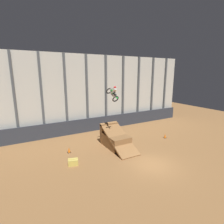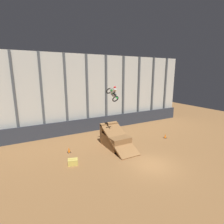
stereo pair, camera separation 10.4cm
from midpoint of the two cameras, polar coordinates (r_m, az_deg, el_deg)
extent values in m
plane|color=olive|center=(17.41, 12.96, -16.48)|extent=(60.00, 60.00, 0.00)
cube|color=beige|center=(26.09, -5.29, 6.16)|extent=(32.00, 0.12, 10.96)
cube|color=#4C5156|center=(23.69, -29.36, 3.96)|extent=(0.28, 0.28, 10.96)
cube|color=#4C5156|center=(23.86, -22.06, 4.70)|extent=(0.28, 0.28, 10.96)
cube|color=#4C5156|center=(24.42, -14.97, 5.35)|extent=(0.28, 0.28, 10.96)
cube|color=#4C5156|center=(25.33, -8.27, 5.89)|extent=(0.28, 0.28, 10.96)
cube|color=#4C5156|center=(26.56, -2.10, 6.31)|extent=(0.28, 0.28, 10.96)
cube|color=#4C5156|center=(28.06, 3.47, 6.63)|extent=(0.28, 0.28, 10.96)
cube|color=#4C5156|center=(29.80, 8.44, 6.87)|extent=(0.28, 0.28, 10.96)
cube|color=#4C5156|center=(31.74, 12.83, 7.03)|extent=(0.28, 0.28, 10.96)
cube|color=#4C5156|center=(33.84, 16.71, 7.14)|extent=(0.28, 0.28, 10.96)
cube|color=#2D333D|center=(26.32, -4.46, -3.74)|extent=(31.36, 0.20, 1.99)
cube|color=brown|center=(20.60, 0.93, -9.22)|extent=(2.25, 3.54, 1.44)
cube|color=brown|center=(21.68, -1.09, -6.74)|extent=(2.29, 0.50, 2.40)
cube|color=olive|center=(19.81, 2.05, -8.64)|extent=(2.29, 5.15, 2.58)
torus|color=black|center=(18.97, -1.08, 6.91)|extent=(0.77, 0.53, 0.68)
torus|color=black|center=(18.07, 0.98, 4.31)|extent=(0.77, 0.53, 0.68)
cube|color=#B7B7BC|center=(18.42, 0.11, 5.85)|extent=(0.23, 0.60, 0.51)
cube|color=green|center=(18.42, 0.03, 6.66)|extent=(0.24, 0.51, 0.43)
cube|color=black|center=(18.15, 0.65, 5.97)|extent=(0.20, 0.55, 0.39)
cube|color=green|center=(17.87, 1.38, 4.77)|extent=(0.17, 0.35, 0.24)
cylinder|color=#B7B7BC|center=(18.73, -0.62, 7.18)|extent=(0.07, 0.15, 0.55)
cylinder|color=black|center=(18.58, -0.36, 7.71)|extent=(0.61, 0.33, 0.04)
cube|color=silver|center=(18.14, 0.61, 7.06)|extent=(0.32, 0.52, 0.46)
sphere|color=red|center=(18.04, 0.76, 8.07)|extent=(0.29, 0.38, 0.36)
cylinder|color=silver|center=(18.24, -0.04, 6.48)|extent=(0.14, 0.43, 0.14)
cylinder|color=silver|center=(18.38, 0.59, 6.53)|extent=(0.14, 0.43, 0.14)
cylinder|color=silver|center=(18.20, -0.16, 7.52)|extent=(0.12, 0.53, 0.18)
cylinder|color=silver|center=(18.38, 0.68, 7.57)|extent=(0.12, 0.53, 0.18)
cube|color=black|center=(24.34, 16.77, -8.06)|extent=(0.36, 0.36, 0.03)
cone|color=orange|center=(24.24, 16.81, -7.42)|extent=(0.28, 0.28, 0.55)
cube|color=black|center=(19.88, -13.96, -12.66)|extent=(0.36, 0.36, 0.03)
cone|color=orange|center=(19.76, -14.01, -11.90)|extent=(0.28, 0.28, 0.55)
cube|color=#CCB751|center=(17.27, -12.75, -15.66)|extent=(1.03, 0.82, 0.56)
cube|color=#996623|center=(17.27, -12.75, -15.66)|extent=(0.89, 0.29, 0.57)
camera|label=1|loc=(0.05, -90.15, -0.03)|focal=28.00mm
camera|label=2|loc=(0.05, 89.85, 0.03)|focal=28.00mm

